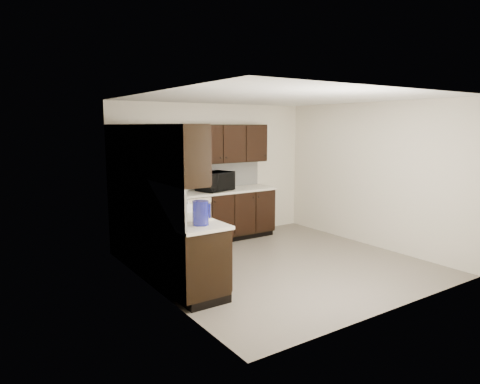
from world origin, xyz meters
The scene contains 20 objects.
floor centered at (0.00, 0.00, 0.00)m, with size 4.00×4.00×0.00m, color slate.
ceiling centered at (0.00, 0.00, 2.50)m, with size 4.00×4.00×0.00m, color white.
wall_back centered at (0.00, 2.00, 1.25)m, with size 4.00×0.02×2.50m, color beige.
wall_left centered at (-2.00, 0.00, 1.25)m, with size 0.02×4.00×2.50m, color beige.
wall_right centered at (2.00, 0.00, 1.25)m, with size 0.02×4.00×2.50m, color beige.
wall_front centered at (0.00, -2.00, 1.25)m, with size 4.00×0.02×2.50m, color beige.
lower_cabinets centered at (-1.01, 1.11, 0.41)m, with size 3.00×2.80×0.90m.
countertop centered at (-1.01, 1.11, 0.92)m, with size 3.03×2.83×0.04m.
backsplash centered at (-1.22, 1.32, 1.18)m, with size 3.00×2.80×0.48m.
upper_cabinets centered at (-1.10, 1.20, 1.77)m, with size 3.00×2.80×0.70m.
dishwasher centered at (-0.70, 1.41, 0.55)m, with size 0.58×0.04×0.78m.
sink centered at (-1.68, -0.01, 0.88)m, with size 0.54×0.82×0.42m.
microwave centered at (-0.17, 1.66, 1.11)m, with size 0.62×0.42×0.34m, color black.
soap_bottle_a centered at (-1.49, 0.13, 1.04)m, with size 0.09×0.09×0.20m, color gray.
soap_bottle_b centered at (-1.79, 0.76, 1.06)m, with size 0.09×0.09×0.23m, color gray.
toaster_oven centered at (-1.07, 1.67, 1.05)m, with size 0.35×0.26×0.22m, color #B4B4B6.
storage_bin centered at (-1.61, 1.35, 1.04)m, with size 0.49×0.36×0.19m, color silver.
blue_pitcher centered at (-1.67, -0.55, 1.08)m, with size 0.19×0.19×0.29m, color #0E1289.
teal_tumbler centered at (-1.51, 0.82, 1.04)m, with size 0.09×0.09×0.20m, color #0C8186.
paper_towel_roll centered at (-1.64, 1.35, 1.10)m, with size 0.15×0.15×0.32m, color silver.
Camera 1 is at (-4.02, -4.89, 2.10)m, focal length 32.00 mm.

